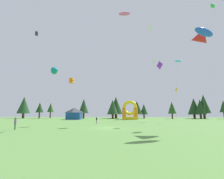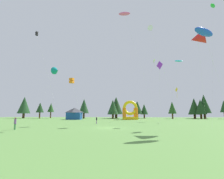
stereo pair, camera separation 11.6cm
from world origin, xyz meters
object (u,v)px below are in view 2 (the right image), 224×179
at_px(kite_black_box, 37,34).
at_px(kite_blue_parafoil, 204,32).
at_px(kite_pink_parafoil, 124,14).
at_px(kite_white_delta, 151,28).
at_px(kite_orange_box, 72,81).
at_px(person_far_side, 15,122).
at_px(festival_tent, 74,114).
at_px(kite_teal_delta, 56,70).
at_px(kite_cyan_parafoil, 179,61).
at_px(person_near_camera, 97,119).
at_px(kite_green_parafoil, 213,6).
at_px(inflatable_blue_arch, 130,113).
at_px(kite_red_delta, 198,38).
at_px(kite_purple_diamond, 159,66).
at_px(kite_yellow_diamond, 177,90).
at_px(kite_lime_diamond, 154,62).

bearing_deg(kite_black_box, kite_blue_parafoil, -31.40).
height_order(kite_pink_parafoil, kite_white_delta, kite_pink_parafoil).
distance_m(kite_orange_box, kite_blue_parafoil, 25.39).
height_order(kite_pink_parafoil, kite_black_box, kite_black_box).
distance_m(kite_orange_box, person_far_side, 13.61).
relative_size(kite_white_delta, festival_tent, 4.87).
bearing_deg(kite_teal_delta, kite_orange_box, -41.57).
distance_m(kite_cyan_parafoil, person_near_camera, 34.72).
relative_size(kite_green_parafoil, person_near_camera, 16.60).
bearing_deg(inflatable_blue_arch, kite_cyan_parafoil, -23.16).
bearing_deg(kite_black_box, kite_teal_delta, -36.06).
bearing_deg(kite_cyan_parafoil, kite_red_delta, -102.86).
height_order(kite_teal_delta, kite_cyan_parafoil, kite_cyan_parafoil).
relative_size(kite_orange_box, kite_pink_parafoil, 0.39).
distance_m(kite_orange_box, person_near_camera, 10.58).
bearing_deg(kite_orange_box, kite_purple_diamond, 0.68).
bearing_deg(kite_blue_parafoil, kite_red_delta, 76.14).
xyz_separation_m(kite_white_delta, festival_tent, (-25.11, 19.84, -21.94)).
bearing_deg(kite_black_box, kite_red_delta, -26.27).
bearing_deg(person_near_camera, kite_green_parafoil, 88.87).
height_order(kite_white_delta, kite_yellow_diamond, kite_white_delta).
xyz_separation_m(kite_red_delta, person_near_camera, (-18.55, 11.70, -13.86)).
relative_size(kite_teal_delta, kite_green_parafoil, 0.50).
relative_size(kite_green_parafoil, kite_yellow_diamond, 3.09).
xyz_separation_m(kite_blue_parafoil, inflatable_blue_arch, (-8.72, 38.13, -11.50)).
relative_size(kite_teal_delta, inflatable_blue_arch, 2.03).
distance_m(kite_white_delta, kite_black_box, 33.42).
height_order(kite_teal_delta, kite_blue_parafoil, kite_blue_parafoil).
relative_size(kite_pink_parafoil, kite_blue_parafoil, 1.70).
bearing_deg(kite_blue_parafoil, kite_lime_diamond, 92.34).
bearing_deg(kite_black_box, person_far_side, -66.71).
distance_m(kite_pink_parafoil, person_far_side, 30.65).
height_order(kite_red_delta, kite_yellow_diamond, kite_red_delta).
relative_size(kite_orange_box, kite_lime_diamond, 0.51).
bearing_deg(kite_pink_parafoil, kite_orange_box, -176.87).
bearing_deg(kite_pink_parafoil, kite_white_delta, 40.30).
bearing_deg(person_near_camera, inflatable_blue_arch, 160.35).
bearing_deg(kite_orange_box, kite_white_delta, 19.64).
bearing_deg(kite_white_delta, kite_red_delta, -70.14).
bearing_deg(kite_green_parafoil, kite_purple_diamond, -168.14).
distance_m(kite_black_box, kite_lime_diamond, 37.09).
relative_size(kite_black_box, person_near_camera, 15.82).
height_order(kite_lime_diamond, kite_red_delta, kite_lime_diamond).
xyz_separation_m(kite_teal_delta, kite_red_delta, (28.83, -12.08, 2.02)).
relative_size(kite_teal_delta, kite_white_delta, 0.56).
height_order(kite_red_delta, person_near_camera, kite_red_delta).
xyz_separation_m(kite_blue_parafoil, person_far_side, (-28.05, 1.80, -12.90)).
bearing_deg(inflatable_blue_arch, kite_lime_diamond, -50.40).
xyz_separation_m(kite_cyan_parafoil, kite_red_delta, (-6.27, -27.45, -4.61)).
relative_size(kite_yellow_diamond, festival_tent, 1.76).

